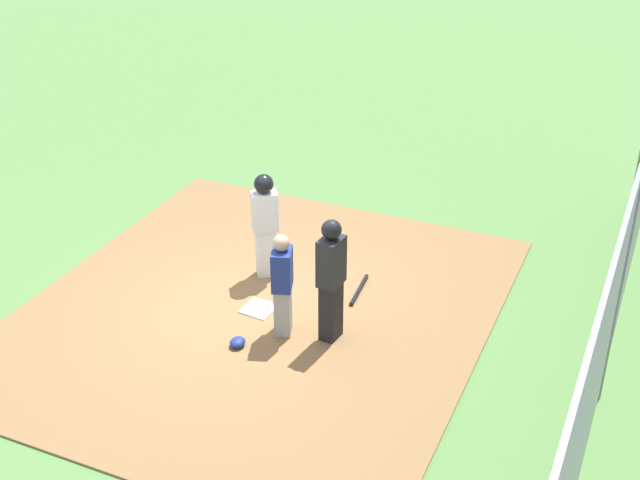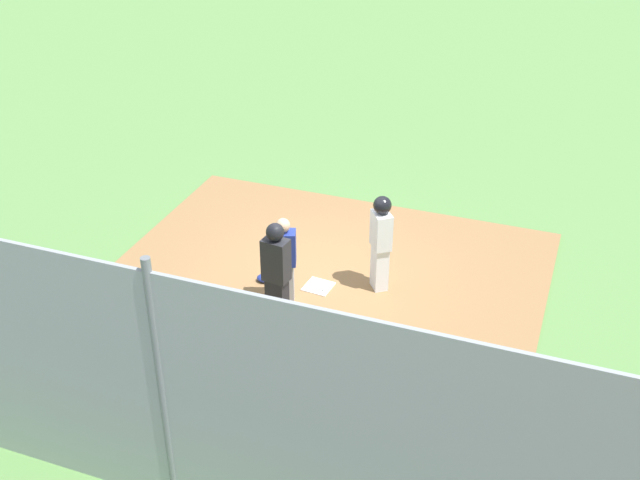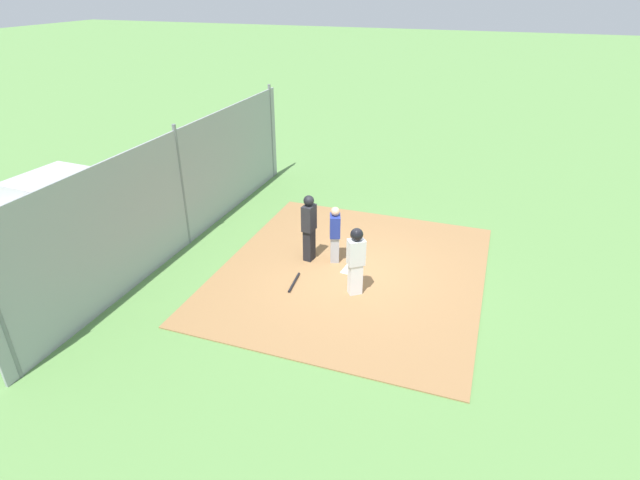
% 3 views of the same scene
% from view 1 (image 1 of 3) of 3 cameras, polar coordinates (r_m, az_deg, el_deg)
% --- Properties ---
extents(ground_plane, '(140.00, 140.00, 0.00)m').
position_cam_1_polar(ground_plane, '(12.42, -4.09, -4.75)').
color(ground_plane, '#5B8947').
extents(dirt_infield, '(7.20, 6.40, 0.03)m').
position_cam_1_polar(dirt_infield, '(12.41, -4.09, -4.70)').
color(dirt_infield, olive).
rests_on(dirt_infield, ground_plane).
extents(home_plate, '(0.48, 0.48, 0.02)m').
position_cam_1_polar(home_plate, '(12.40, -4.10, -4.60)').
color(home_plate, white).
rests_on(home_plate, dirt_infield).
extents(catcher, '(0.44, 0.37, 1.52)m').
position_cam_1_polar(catcher, '(11.49, -2.53, -2.93)').
color(catcher, '#9E9EA3').
rests_on(catcher, dirt_infield).
extents(umpire, '(0.41, 0.30, 1.80)m').
position_cam_1_polar(umpire, '(11.28, 0.75, -2.50)').
color(umpire, black).
rests_on(umpire, dirt_infield).
extents(runner, '(0.43, 0.46, 1.68)m').
position_cam_1_polar(runner, '(12.78, -3.69, 1.43)').
color(runner, silver).
rests_on(runner, dirt_infield).
extents(baseball_bat, '(0.86, 0.14, 0.06)m').
position_cam_1_polar(baseball_bat, '(12.78, 2.62, -3.34)').
color(baseball_bat, black).
rests_on(baseball_bat, dirt_infield).
extents(catcher_mask, '(0.24, 0.20, 0.12)m').
position_cam_1_polar(catcher_mask, '(11.64, -5.52, -6.81)').
color(catcher_mask, navy).
rests_on(catcher_mask, dirt_infield).
extents(baseball, '(0.07, 0.07, 0.07)m').
position_cam_1_polar(baseball, '(12.45, -3.38, -4.27)').
color(baseball, white).
rests_on(baseball, dirt_infield).
extents(backstop_fence, '(12.00, 0.10, 3.35)m').
position_cam_1_polar(backstop_fence, '(10.49, 19.27, -2.94)').
color(backstop_fence, '#93999E').
rests_on(backstop_fence, ground_plane).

